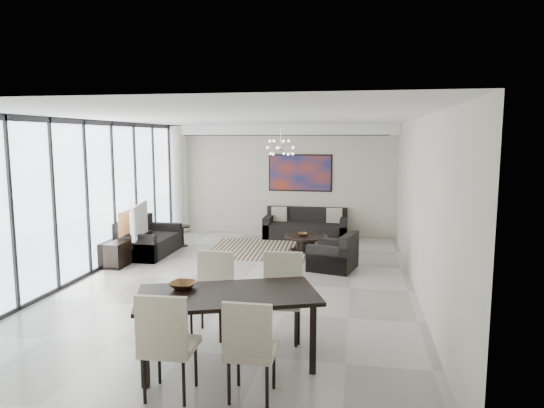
% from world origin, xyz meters
% --- Properties ---
extents(room_shell, '(6.00, 9.00, 2.90)m').
position_xyz_m(room_shell, '(0.46, 0.00, 1.45)').
color(room_shell, '#A8A39B').
rests_on(room_shell, ground).
extents(window_wall, '(0.37, 8.95, 2.90)m').
position_xyz_m(window_wall, '(-2.86, 0.00, 1.47)').
color(window_wall, silver).
rests_on(window_wall, floor).
extents(soffit, '(5.98, 0.40, 0.26)m').
position_xyz_m(soffit, '(0.00, 4.30, 2.77)').
color(soffit, white).
rests_on(soffit, room_shell).
extents(painting, '(1.68, 0.04, 0.98)m').
position_xyz_m(painting, '(0.50, 4.47, 1.65)').
color(painting, '#A13316').
rests_on(painting, room_shell).
extents(chandelier, '(0.66, 0.66, 0.71)m').
position_xyz_m(chandelier, '(0.30, 2.50, 2.35)').
color(chandelier, silver).
rests_on(chandelier, room_shell).
extents(rug, '(2.92, 2.30, 0.01)m').
position_xyz_m(rug, '(0.10, 2.60, 0.01)').
color(rug, black).
rests_on(rug, floor).
extents(coffee_table, '(0.99, 0.99, 0.35)m').
position_xyz_m(coffee_table, '(0.86, 2.63, 0.20)').
color(coffee_table, black).
rests_on(coffee_table, floor).
extents(bowl_coffee, '(0.26, 0.26, 0.07)m').
position_xyz_m(bowl_coffee, '(0.80, 2.59, 0.38)').
color(bowl_coffee, brown).
rests_on(bowl_coffee, coffee_table).
extents(sofa_main, '(2.10, 0.86, 0.77)m').
position_xyz_m(sofa_main, '(0.70, 4.07, 0.26)').
color(sofa_main, black).
rests_on(sofa_main, floor).
extents(loveseat, '(0.90, 1.61, 0.80)m').
position_xyz_m(loveseat, '(-2.55, 1.68, 0.27)').
color(loveseat, black).
rests_on(loveseat, floor).
extents(armchair, '(1.01, 1.04, 0.73)m').
position_xyz_m(armchair, '(1.59, 1.17, 0.25)').
color(armchair, black).
rests_on(armchair, floor).
extents(side_table, '(0.36, 0.36, 0.49)m').
position_xyz_m(side_table, '(-2.08, 2.60, 0.32)').
color(side_table, black).
rests_on(side_table, floor).
extents(tv_console, '(0.45, 1.60, 0.50)m').
position_xyz_m(tv_console, '(-2.76, 1.10, 0.25)').
color(tv_console, black).
rests_on(tv_console, floor).
extents(television, '(0.41, 1.20, 0.69)m').
position_xyz_m(television, '(-2.60, 1.16, 0.85)').
color(television, gray).
rests_on(television, tv_console).
extents(dining_table, '(2.22, 1.62, 0.83)m').
position_xyz_m(dining_table, '(0.60, -3.10, 0.75)').
color(dining_table, black).
rests_on(dining_table, floor).
extents(dining_chair_sw, '(0.52, 0.52, 1.10)m').
position_xyz_m(dining_chair_sw, '(0.22, -3.96, 0.63)').
color(dining_chair_sw, beige).
rests_on(dining_chair_sw, floor).
extents(dining_chair_se, '(0.48, 0.48, 1.04)m').
position_xyz_m(dining_chair_se, '(1.02, -3.85, 0.60)').
color(dining_chair_se, beige).
rests_on(dining_chair_se, floor).
extents(dining_chair_nw, '(0.51, 0.51, 1.07)m').
position_xyz_m(dining_chair_nw, '(0.17, -2.26, 0.62)').
color(dining_chair_nw, beige).
rests_on(dining_chair_nw, floor).
extents(dining_chair_ne, '(0.54, 0.54, 1.10)m').
position_xyz_m(dining_chair_ne, '(1.08, -2.24, 0.63)').
color(dining_chair_ne, beige).
rests_on(dining_chair_ne, floor).
extents(bowl_dining, '(0.34, 0.34, 0.07)m').
position_xyz_m(bowl_dining, '(0.05, -3.03, 0.87)').
color(bowl_dining, brown).
rests_on(bowl_dining, dining_table).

